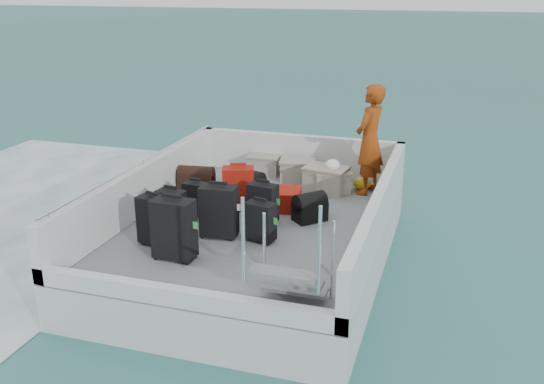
{
  "coord_description": "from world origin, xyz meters",
  "views": [
    {
      "loc": [
        2.61,
        -7.52,
        3.87
      ],
      "look_at": [
        0.15,
        0.29,
        1.0
      ],
      "focal_mm": 40.0,
      "sensor_mm": 36.0,
      "label": 1
    }
  ],
  "objects_px": {
    "suitcase_8": "(275,199)",
    "crate_1": "(297,171)",
    "suitcase_6": "(260,222)",
    "suitcase_1": "(172,211)",
    "suitcase_0": "(155,221)",
    "suitcase_3": "(174,230)",
    "crate_3": "(326,180)",
    "crate_0": "(264,166)",
    "suitcase_5": "(238,188)",
    "crate_2": "(332,182)",
    "passenger": "(370,140)",
    "suitcase_2": "(196,199)",
    "suitcase_4": "(219,212)",
    "suitcase_7": "(263,203)"
  },
  "relations": [
    {
      "from": "suitcase_8",
      "to": "crate_3",
      "type": "relative_size",
      "value": 1.2
    },
    {
      "from": "suitcase_0",
      "to": "suitcase_5",
      "type": "relative_size",
      "value": 1.01
    },
    {
      "from": "suitcase_4",
      "to": "suitcase_6",
      "type": "bearing_deg",
      "value": -2.56
    },
    {
      "from": "crate_0",
      "to": "suitcase_6",
      "type": "bearing_deg",
      "value": -72.82
    },
    {
      "from": "suitcase_3",
      "to": "crate_3",
      "type": "relative_size",
      "value": 1.19
    },
    {
      "from": "suitcase_3",
      "to": "crate_2",
      "type": "xyz_separation_m",
      "value": [
        1.32,
        3.03,
        -0.21
      ]
    },
    {
      "from": "suitcase_3",
      "to": "suitcase_6",
      "type": "xyz_separation_m",
      "value": [
        0.84,
        0.82,
        -0.12
      ]
    },
    {
      "from": "suitcase_0",
      "to": "suitcase_5",
      "type": "distance_m",
      "value": 1.66
    },
    {
      "from": "suitcase_7",
      "to": "crate_1",
      "type": "height_order",
      "value": "suitcase_7"
    },
    {
      "from": "suitcase_0",
      "to": "suitcase_8",
      "type": "distance_m",
      "value": 2.05
    },
    {
      "from": "crate_1",
      "to": "passenger",
      "type": "height_order",
      "value": "passenger"
    },
    {
      "from": "suitcase_2",
      "to": "crate_2",
      "type": "relative_size",
      "value": 0.9
    },
    {
      "from": "suitcase_7",
      "to": "crate_0",
      "type": "height_order",
      "value": "suitcase_7"
    },
    {
      "from": "suitcase_0",
      "to": "suitcase_4",
      "type": "relative_size",
      "value": 0.92
    },
    {
      "from": "suitcase_2",
      "to": "suitcase_6",
      "type": "bearing_deg",
      "value": -21.62
    },
    {
      "from": "suitcase_2",
      "to": "crate_3",
      "type": "bearing_deg",
      "value": 50.26
    },
    {
      "from": "suitcase_5",
      "to": "suitcase_8",
      "type": "height_order",
      "value": "suitcase_5"
    },
    {
      "from": "suitcase_0",
      "to": "suitcase_5",
      "type": "xyz_separation_m",
      "value": [
        0.57,
        1.55,
        -0.0
      ]
    },
    {
      "from": "suitcase_5",
      "to": "suitcase_6",
      "type": "distance_m",
      "value": 1.25
    },
    {
      "from": "suitcase_4",
      "to": "suitcase_6",
      "type": "relative_size",
      "value": 1.33
    },
    {
      "from": "suitcase_7",
      "to": "suitcase_1",
      "type": "bearing_deg",
      "value": -137.41
    },
    {
      "from": "suitcase_2",
      "to": "suitcase_7",
      "type": "bearing_deg",
      "value": 6.86
    },
    {
      "from": "suitcase_1",
      "to": "crate_2",
      "type": "relative_size",
      "value": 1.05
    },
    {
      "from": "suitcase_8",
      "to": "suitcase_4",
      "type": "bearing_deg",
      "value": 152.83
    },
    {
      "from": "suitcase_7",
      "to": "suitcase_8",
      "type": "height_order",
      "value": "suitcase_7"
    },
    {
      "from": "suitcase_8",
      "to": "suitcase_6",
      "type": "bearing_deg",
      "value": 178.62
    },
    {
      "from": "suitcase_2",
      "to": "passenger",
      "type": "relative_size",
      "value": 0.28
    },
    {
      "from": "suitcase_0",
      "to": "suitcase_1",
      "type": "relative_size",
      "value": 1.12
    },
    {
      "from": "crate_3",
      "to": "crate_0",
      "type": "bearing_deg",
      "value": 154.58
    },
    {
      "from": "suitcase_0",
      "to": "suitcase_4",
      "type": "height_order",
      "value": "suitcase_4"
    },
    {
      "from": "suitcase_1",
      "to": "crate_3",
      "type": "distance_m",
      "value": 2.77
    },
    {
      "from": "suitcase_1",
      "to": "suitcase_8",
      "type": "bearing_deg",
      "value": 58.08
    },
    {
      "from": "suitcase_6",
      "to": "suitcase_0",
      "type": "bearing_deg",
      "value": -143.8
    },
    {
      "from": "suitcase_1",
      "to": "suitcase_6",
      "type": "xyz_separation_m",
      "value": [
        1.25,
        0.05,
        -0.03
      ]
    },
    {
      "from": "suitcase_0",
      "to": "crate_3",
      "type": "height_order",
      "value": "suitcase_0"
    },
    {
      "from": "suitcase_8",
      "to": "crate_1",
      "type": "xyz_separation_m",
      "value": [
        -0.02,
        1.39,
        0.01
      ]
    },
    {
      "from": "suitcase_0",
      "to": "suitcase_5",
      "type": "height_order",
      "value": "suitcase_0"
    },
    {
      "from": "suitcase_1",
      "to": "crate_0",
      "type": "height_order",
      "value": "suitcase_1"
    },
    {
      "from": "crate_2",
      "to": "passenger",
      "type": "height_order",
      "value": "passenger"
    },
    {
      "from": "suitcase_0",
      "to": "suitcase_3",
      "type": "xyz_separation_m",
      "value": [
        0.42,
        -0.3,
        0.06
      ]
    },
    {
      "from": "suitcase_1",
      "to": "suitcase_4",
      "type": "height_order",
      "value": "suitcase_4"
    },
    {
      "from": "suitcase_2",
      "to": "crate_3",
      "type": "height_order",
      "value": "suitcase_2"
    },
    {
      "from": "suitcase_0",
      "to": "suitcase_8",
      "type": "bearing_deg",
      "value": 69.82
    },
    {
      "from": "suitcase_3",
      "to": "passenger",
      "type": "bearing_deg",
      "value": 61.56
    },
    {
      "from": "suitcase_2",
      "to": "suitcase_6",
      "type": "height_order",
      "value": "suitcase_6"
    },
    {
      "from": "suitcase_0",
      "to": "suitcase_2",
      "type": "bearing_deg",
      "value": 98.12
    },
    {
      "from": "suitcase_5",
      "to": "crate_2",
      "type": "bearing_deg",
      "value": 25.38
    },
    {
      "from": "crate_2",
      "to": "suitcase_7",
      "type": "bearing_deg",
      "value": -112.5
    },
    {
      "from": "suitcase_6",
      "to": "passenger",
      "type": "relative_size",
      "value": 0.3
    },
    {
      "from": "suitcase_4",
      "to": "suitcase_5",
      "type": "height_order",
      "value": "suitcase_4"
    }
  ]
}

